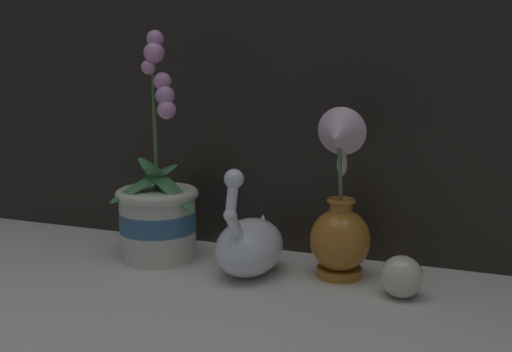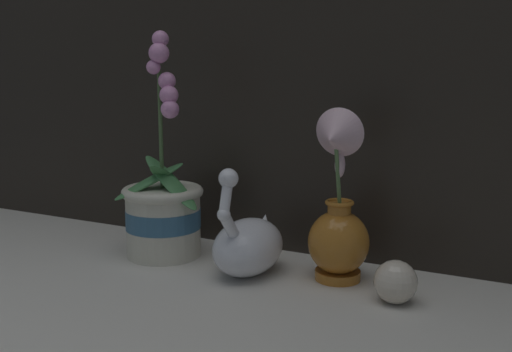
{
  "view_description": "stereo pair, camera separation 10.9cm",
  "coord_description": "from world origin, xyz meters",
  "px_view_note": "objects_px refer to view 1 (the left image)",
  "views": [
    {
      "loc": [
        0.35,
        -0.88,
        0.38
      ],
      "look_at": [
        -0.03,
        0.13,
        0.18
      ],
      "focal_mm": 42.0,
      "sensor_mm": 36.0,
      "label": 1
    },
    {
      "loc": [
        0.45,
        -0.83,
        0.38
      ],
      "look_at": [
        -0.03,
        0.13,
        0.18
      ],
      "focal_mm": 42.0,
      "sensor_mm": 36.0,
      "label": 2
    }
  ],
  "objects_px": {
    "blue_vase": "(340,220)",
    "orchid_potted_plant": "(158,211)",
    "glass_sphere": "(402,277)",
    "swan_figurine": "(250,244)"
  },
  "relations": [
    {
      "from": "blue_vase",
      "to": "orchid_potted_plant",
      "type": "bearing_deg",
      "value": -177.34
    },
    {
      "from": "orchid_potted_plant",
      "to": "glass_sphere",
      "type": "height_order",
      "value": "orchid_potted_plant"
    },
    {
      "from": "swan_figurine",
      "to": "glass_sphere",
      "type": "distance_m",
      "value": 0.28
    },
    {
      "from": "swan_figurine",
      "to": "blue_vase",
      "type": "distance_m",
      "value": 0.17
    },
    {
      "from": "orchid_potted_plant",
      "to": "blue_vase",
      "type": "bearing_deg",
      "value": 2.66
    },
    {
      "from": "blue_vase",
      "to": "glass_sphere",
      "type": "height_order",
      "value": "blue_vase"
    },
    {
      "from": "orchid_potted_plant",
      "to": "swan_figurine",
      "type": "distance_m",
      "value": 0.21
    },
    {
      "from": "orchid_potted_plant",
      "to": "blue_vase",
      "type": "xyz_separation_m",
      "value": [
        0.36,
        0.02,
        0.01
      ]
    },
    {
      "from": "orchid_potted_plant",
      "to": "blue_vase",
      "type": "distance_m",
      "value": 0.36
    },
    {
      "from": "swan_figurine",
      "to": "glass_sphere",
      "type": "bearing_deg",
      "value": -3.7
    }
  ]
}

